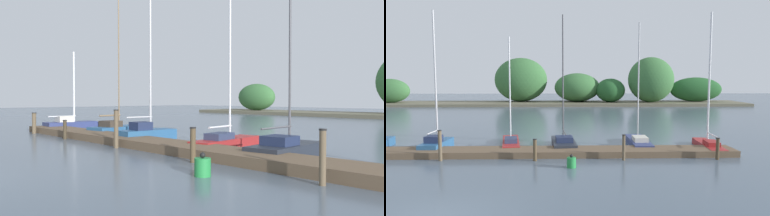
# 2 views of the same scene
# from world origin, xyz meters

# --- Properties ---
(dock_pier) EXTENTS (26.80, 1.80, 0.35)m
(dock_pier) POSITION_xyz_m (0.00, 8.94, 0.17)
(dock_pier) COLOR brown
(dock_pier) RESTS_ON ground
(far_shore) EXTENTS (63.06, 8.82, 7.49)m
(far_shore) POSITION_xyz_m (5.09, 44.10, 2.86)
(far_shore) COLOR #66604C
(far_shore) RESTS_ON ground
(sailboat_2) EXTENTS (1.11, 3.03, 8.23)m
(sailboat_2) POSITION_xyz_m (-3.77, 10.23, 0.50)
(sailboat_2) COLOR #285684
(sailboat_2) RESTS_ON ground
(sailboat_3) EXTENTS (1.69, 4.37, 6.86)m
(sailboat_3) POSITION_xyz_m (0.41, 11.32, 0.33)
(sailboat_3) COLOR maroon
(sailboat_3) RESTS_ON ground
(sailboat_4) EXTENTS (1.67, 3.79, 8.12)m
(sailboat_4) POSITION_xyz_m (3.74, 10.85, 0.37)
(sailboat_4) COLOR #232833
(sailboat_4) RESTS_ON ground
(sailboat_5) EXTENTS (1.18, 4.38, 7.76)m
(sailboat_5) POSITION_xyz_m (8.48, 11.36, 0.34)
(sailboat_5) COLOR navy
(sailboat_5) RESTS_ON ground
(sailboat_6) EXTENTS (1.27, 4.32, 8.20)m
(sailboat_6) POSITION_xyz_m (12.53, 10.25, 0.47)
(sailboat_6) COLOR maroon
(sailboat_6) RESTS_ON ground
(mooring_piling_2) EXTENTS (0.21, 0.21, 1.62)m
(mooring_piling_2) POSITION_xyz_m (-2.64, 7.77, 0.82)
(mooring_piling_2) COLOR brown
(mooring_piling_2) RESTS_ON ground
(mooring_piling_3) EXTENTS (0.21, 0.21, 1.16)m
(mooring_piling_3) POSITION_xyz_m (2.31, 7.65, 0.58)
(mooring_piling_3) COLOR #4C3D28
(mooring_piling_3) RESTS_ON ground
(mooring_piling_4) EXTENTS (0.18, 0.18, 1.37)m
(mooring_piling_4) POSITION_xyz_m (6.96, 7.65, 0.69)
(mooring_piling_4) COLOR brown
(mooring_piling_4) RESTS_ON ground
(mooring_piling_5) EXTENTS (0.21, 0.21, 1.17)m
(mooring_piling_5) POSITION_xyz_m (11.97, 7.70, 0.59)
(mooring_piling_5) COLOR #4C3D28
(mooring_piling_5) RESTS_ON ground
(channel_buoy_1) EXTENTS (0.45, 0.45, 0.65)m
(channel_buoy_1) POSITION_xyz_m (4.21, 6.29, 0.26)
(channel_buoy_1) COLOR #23843D
(channel_buoy_1) RESTS_ON ground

